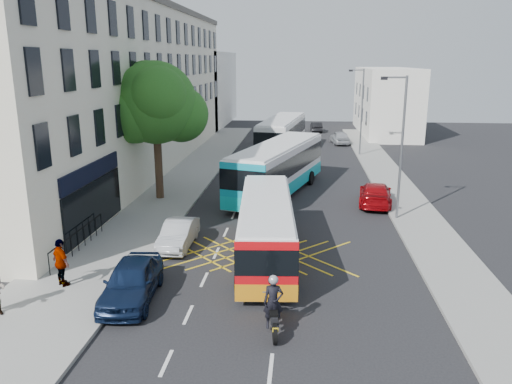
% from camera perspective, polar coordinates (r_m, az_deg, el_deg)
% --- Properties ---
extents(ground, '(120.00, 120.00, 0.00)m').
position_cam_1_polar(ground, '(18.40, 2.32, -14.28)').
color(ground, black).
rests_on(ground, ground).
extents(pavement_left, '(5.00, 70.00, 0.15)m').
position_cam_1_polar(pavement_left, '(33.60, -10.88, -0.73)').
color(pavement_left, gray).
rests_on(pavement_left, ground).
extents(pavement_right, '(3.00, 70.00, 0.15)m').
position_cam_1_polar(pavement_right, '(32.99, 16.90, -1.41)').
color(pavement_right, gray).
rests_on(pavement_right, ground).
extents(terrace_main, '(8.30, 45.00, 13.50)m').
position_cam_1_polar(terrace_main, '(43.21, -14.96, 11.46)').
color(terrace_main, beige).
rests_on(terrace_main, ground).
extents(terrace_far, '(8.00, 20.00, 10.00)m').
position_cam_1_polar(terrace_far, '(72.68, -6.53, 11.65)').
color(terrace_far, silver).
rests_on(terrace_far, ground).
extents(building_right, '(6.00, 18.00, 8.00)m').
position_cam_1_polar(building_right, '(65.05, 14.60, 10.03)').
color(building_right, silver).
rests_on(building_right, ground).
extents(street_tree, '(6.30, 5.70, 8.80)m').
position_cam_1_polar(street_tree, '(32.49, -11.46, 9.87)').
color(street_tree, '#382619').
rests_on(street_tree, pavement_left).
extents(lamp_near, '(1.45, 0.15, 8.00)m').
position_cam_1_polar(lamp_near, '(28.90, 16.17, 5.64)').
color(lamp_near, slate).
rests_on(lamp_near, pavement_right).
extents(lamp_far, '(1.45, 0.15, 8.00)m').
position_cam_1_polar(lamp_far, '(48.55, 11.89, 9.43)').
color(lamp_far, slate).
rests_on(lamp_far, pavement_right).
extents(railings, '(0.08, 5.60, 1.14)m').
position_cam_1_polar(railings, '(25.17, -19.68, -5.15)').
color(railings, black).
rests_on(railings, pavement_left).
extents(bus_near, '(3.09, 10.21, 2.83)m').
position_cam_1_polar(bus_near, '(22.94, 1.17, -4.13)').
color(bus_near, silver).
rests_on(bus_near, ground).
extents(bus_mid, '(6.23, 12.65, 3.47)m').
position_cam_1_polar(bus_mid, '(34.08, 2.49, 2.78)').
color(bus_mid, silver).
rests_on(bus_mid, ground).
extents(bus_far, '(4.50, 12.58, 3.46)m').
position_cam_1_polar(bus_far, '(49.34, 2.99, 6.53)').
color(bus_far, silver).
rests_on(bus_far, ground).
extents(motorbike, '(0.78, 2.32, 2.06)m').
position_cam_1_polar(motorbike, '(17.22, 1.98, -12.79)').
color(motorbike, black).
rests_on(motorbike, ground).
extents(parked_car_blue, '(2.17, 4.66, 1.55)m').
position_cam_1_polar(parked_car_blue, '(19.94, -14.03, -9.84)').
color(parked_car_blue, '#0D1A37').
rests_on(parked_car_blue, ground).
extents(parked_car_silver, '(1.39, 3.93, 1.29)m').
position_cam_1_polar(parked_car_silver, '(24.97, -8.87, -4.77)').
color(parked_car_silver, '#AFB2B7').
rests_on(parked_car_silver, ground).
extents(red_hatchback, '(2.60, 5.10, 1.42)m').
position_cam_1_polar(red_hatchback, '(32.64, 13.48, -0.19)').
color(red_hatchback, '#9F060C').
rests_on(red_hatchback, ground).
extents(distant_car_grey, '(2.80, 5.32, 1.43)m').
position_cam_1_polar(distant_car_grey, '(62.59, 3.13, 7.28)').
color(distant_car_grey, '#404248').
rests_on(distant_car_grey, ground).
extents(distant_car_silver, '(2.20, 4.39, 1.43)m').
position_cam_1_polar(distant_car_silver, '(55.88, 9.54, 6.18)').
color(distant_car_silver, '#A8ABB0').
rests_on(distant_car_silver, ground).
extents(distant_car_dark, '(1.57, 3.89, 1.26)m').
position_cam_1_polar(distant_car_dark, '(65.14, 6.90, 7.41)').
color(distant_car_dark, black).
rests_on(distant_car_dark, ground).
extents(pedestrian_far, '(1.21, 1.08, 1.97)m').
position_cam_1_polar(pedestrian_far, '(21.51, -21.37, -7.53)').
color(pedestrian_far, gray).
rests_on(pedestrian_far, pavement_left).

